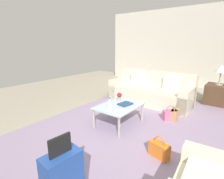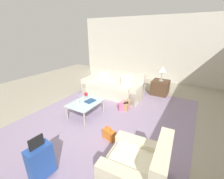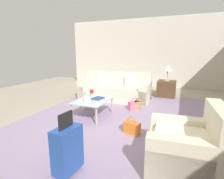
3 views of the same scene
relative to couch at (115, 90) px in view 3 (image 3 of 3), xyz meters
name	(u,v)px [view 3 (image 3 of 3)]	position (x,y,z in m)	size (l,w,h in m)	color
ground_plane	(105,125)	(2.20, 0.60, -0.31)	(12.00, 12.00, 0.00)	#A89E89
wall_left	(150,53)	(-2.86, 0.60, 1.24)	(0.12, 8.00, 3.10)	beige
area_rug	(122,117)	(1.60, 0.80, -0.30)	(5.20, 4.40, 0.01)	#9984A3
couch	(115,90)	(0.00, 0.00, 0.00)	(0.93, 2.35, 0.91)	beige
armchair	(190,149)	(3.09, 2.27, 0.00)	(0.99, 1.02, 0.91)	beige
coffee_table	(93,102)	(1.80, 0.10, 0.07)	(1.01, 0.74, 0.43)	silver
water_bottle	(85,97)	(2.00, 0.00, 0.22)	(0.06, 0.06, 0.20)	silver
coffee_table_book	(98,98)	(1.68, 0.18, 0.14)	(0.29, 0.22, 0.03)	navy
flower_vase	(92,92)	(1.58, -0.05, 0.25)	(0.11, 0.11, 0.21)	#B2B7BC
side_table	(166,89)	(-1.00, 1.60, -0.02)	(0.63, 0.63, 0.57)	#513823
table_lamp	(168,68)	(-1.00, 1.60, 0.71)	(0.33, 0.33, 0.58)	#ADA899
suitcase_blue	(67,149)	(3.80, 0.80, 0.05)	(0.42, 0.25, 0.85)	#2851AD
handbag_pink	(134,105)	(0.93, 0.92, -0.18)	(0.33, 0.32, 0.36)	pink
handbag_white	(87,104)	(1.30, -0.37, -0.18)	(0.35, 0.25, 0.36)	white
handbag_tan	(138,105)	(0.83, 0.99, -0.18)	(0.33, 0.18, 0.36)	tan
handbag_orange	(132,128)	(2.37, 1.26, -0.18)	(0.21, 0.34, 0.36)	orange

